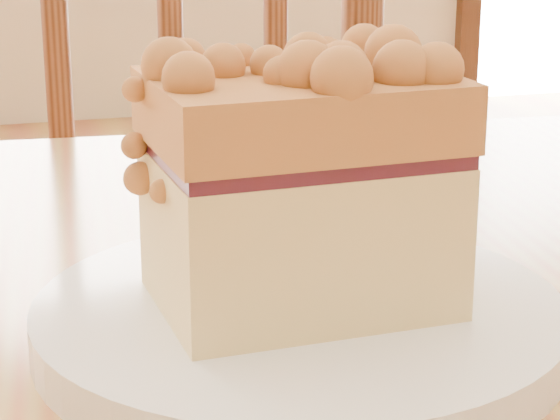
% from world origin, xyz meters
% --- Properties ---
extents(cafe_chair_main, '(0.53, 0.53, 1.04)m').
position_xyz_m(cafe_chair_main, '(-0.16, 0.76, 0.52)').
color(cafe_chair_main, brown).
rests_on(cafe_chair_main, ground).
extents(plate, '(0.23, 0.23, 0.02)m').
position_xyz_m(plate, '(-0.18, 0.08, 0.76)').
color(plate, white).
rests_on(plate, cafe_table_main).
extents(cake_slice, '(0.14, 0.10, 0.12)m').
position_xyz_m(cake_slice, '(-0.18, 0.08, 0.83)').
color(cake_slice, '#F5D18A').
rests_on(cake_slice, plate).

